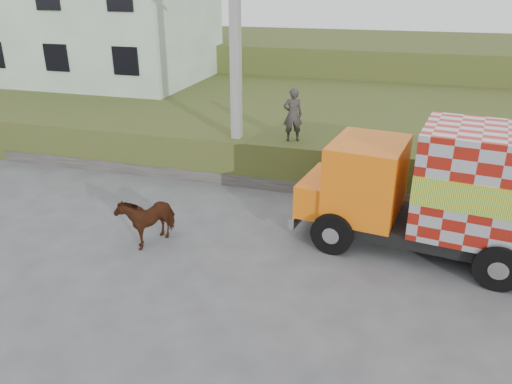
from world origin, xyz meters
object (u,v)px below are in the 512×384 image
(utility_pole, at_px, (236,58))
(pedestrian, at_px, (293,115))
(cow, at_px, (148,217))
(cargo_truck, at_px, (472,194))

(utility_pole, distance_m, pedestrian, 2.52)
(utility_pole, xyz_separation_m, cow, (-0.85, -4.77, -3.41))
(cargo_truck, height_order, cow, cargo_truck)
(utility_pole, bearing_deg, pedestrian, 6.25)
(utility_pole, bearing_deg, cargo_truck, -25.80)
(cow, bearing_deg, utility_pole, 98.86)
(cargo_truck, height_order, pedestrian, cargo_truck)
(cargo_truck, relative_size, cow, 4.83)
(cow, bearing_deg, cargo_truck, 29.24)
(utility_pole, distance_m, cargo_truck, 8.06)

